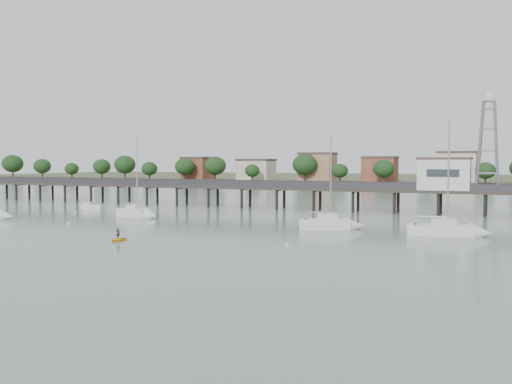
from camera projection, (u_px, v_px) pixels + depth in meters
ground_plane at (62, 264)px, 47.80m from camera, size 500.00×500.00×0.00m
pier at (299, 188)px, 102.52m from camera, size 150.00×5.00×5.50m
pier_building at (444, 174)px, 92.38m from camera, size 8.40×5.40×5.30m
lattice_tower at (488, 146)px, 89.55m from camera, size 3.20×3.20×15.50m
sailboat_c at (336, 224)px, 72.12m from camera, size 7.75×4.78×12.42m
sailboat_b at (141, 214)px, 87.08m from camera, size 8.27×4.62×13.16m
sailboat_d at (456, 231)px, 65.52m from camera, size 8.77×3.66×14.02m
white_tender at (92, 207)px, 101.66m from camera, size 4.17×2.12×1.56m
yellow_dinghy at (118, 241)px, 61.66m from camera, size 1.72×0.56×2.38m
dinghy_occupant at (118, 241)px, 61.66m from camera, size 0.43×1.16×0.28m
mooring_buoys at (251, 228)px, 72.75m from camera, size 83.24×21.30×0.39m
far_shore at (426, 178)px, 266.88m from camera, size 500.00×170.00×10.40m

